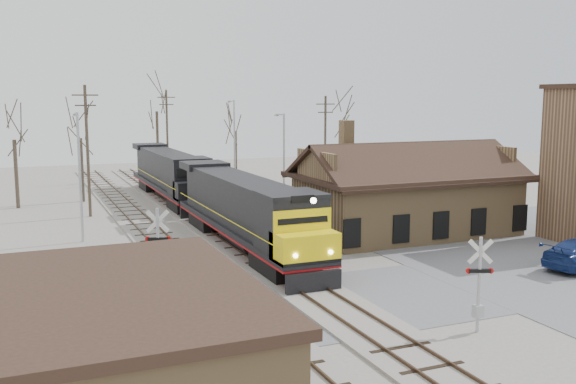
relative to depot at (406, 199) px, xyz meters
name	(u,v)px	position (x,y,z in m)	size (l,w,h in m)	color
ground	(329,304)	(-11.99, -12.00, -2.41)	(140.00, 140.00, 0.00)	#9B968C
road	(329,304)	(-11.99, -12.00, -2.39)	(60.00, 9.00, 0.03)	#5D5D62
parking_lot	(558,249)	(6.01, -8.00, -2.39)	(22.00, 26.00, 0.03)	#5D5D62
track_main	(230,238)	(-11.99, 3.00, -2.34)	(3.40, 90.00, 0.24)	#9B968C
track_siding	(163,244)	(-16.49, 3.00, -2.34)	(3.40, 90.00, 0.24)	#9B968C
depot	(406,199)	(0.00, 0.00, 0.00)	(15.20, 9.31, 7.90)	#9D7C51
commercial_building	(24,374)	(-24.99, -20.00, -0.25)	(12.40, 10.40, 4.30)	#9D7C51
locomotive_lead	(246,211)	(-11.99, -0.51, 0.04)	(3.13, 20.97, 4.66)	black
locomotive_trailing	(170,174)	(-11.99, 20.73, 0.04)	(3.13, 20.97, 4.41)	black
crossbuck_near	(479,288)	(-8.09, -17.57, -0.55)	(1.07, 0.49, 3.93)	#A5A8AD
crossbuck_far	(158,255)	(-18.92, -7.66, -0.42)	(1.17, 0.47, 4.25)	#A5A8AD
streetlight_a	(79,170)	(-21.18, 6.04, 2.37)	(0.25, 2.04, 8.49)	#A5A8AD
streetlight_b	(283,156)	(-4.20, 12.31, 2.19)	(0.25, 2.04, 8.14)	#A5A8AD
streetlight_c	(234,141)	(-4.70, 24.06, 2.74)	(0.25, 2.04, 9.22)	#A5A8AD
utility_pole_a	(87,149)	(-19.73, 15.24, 3.04)	(2.00, 0.24, 10.44)	#382D23
utility_pole_b	(167,134)	(-9.20, 34.38, 2.98)	(2.00, 0.24, 10.31)	#382D23
utility_pole_c	(325,143)	(3.21, 19.38, 2.63)	(2.00, 0.24, 9.64)	#382D23
tree_a	(13,128)	(-25.05, 21.85, 4.45)	(3.94, 3.94, 9.64)	#382D23
tree_b	(80,128)	(-19.52, 23.39, 4.36)	(3.88, 3.88, 9.51)	#382D23
tree_c	(156,100)	(-9.66, 37.60, 6.80)	(5.27, 5.27, 12.92)	#382D23
tree_d	(235,123)	(-1.98, 31.80, 4.28)	(3.84, 3.84, 9.40)	#382D23
tree_e	(343,112)	(7.55, 24.01, 5.57)	(4.57, 4.57, 11.20)	#382D23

